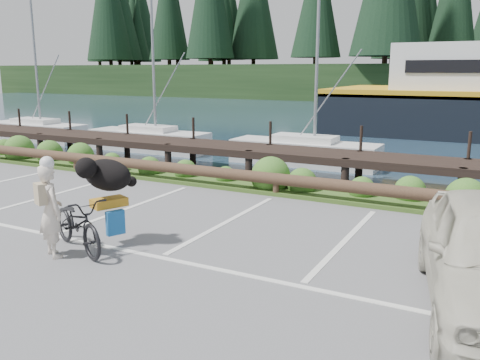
% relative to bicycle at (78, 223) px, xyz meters
% --- Properties ---
extents(ground, '(72.00, 72.00, 0.00)m').
position_rel_bicycle_xyz_m(ground, '(1.52, 0.77, -0.51)').
color(ground, '#5A5A5D').
extents(harbor_backdrop, '(170.00, 160.00, 30.00)m').
position_rel_bicycle_xyz_m(harbor_backdrop, '(1.91, 79.24, -0.51)').
color(harbor_backdrop, '#1A2E40').
rests_on(harbor_backdrop, ground).
extents(vegetation_strip, '(34.00, 1.60, 0.10)m').
position_rel_bicycle_xyz_m(vegetation_strip, '(1.52, 6.07, -0.46)').
color(vegetation_strip, '#3D5B21').
rests_on(vegetation_strip, ground).
extents(log_rail, '(32.00, 0.30, 0.60)m').
position_rel_bicycle_xyz_m(log_rail, '(1.52, 5.37, -0.51)').
color(log_rail, '#443021').
rests_on(log_rail, ground).
extents(bicycle, '(2.04, 1.38, 1.02)m').
position_rel_bicycle_xyz_m(bicycle, '(0.00, 0.00, 0.00)').
color(bicycle, black).
rests_on(bicycle, ground).
extents(cyclist, '(0.70, 0.60, 1.64)m').
position_rel_bicycle_xyz_m(cyclist, '(-0.18, -0.41, 0.31)').
color(cyclist, beige).
rests_on(cyclist, ground).
extents(dog, '(0.86, 1.14, 0.59)m').
position_rel_bicycle_xyz_m(dog, '(0.25, 0.57, 0.80)').
color(dog, black).
rests_on(dog, bicycle).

